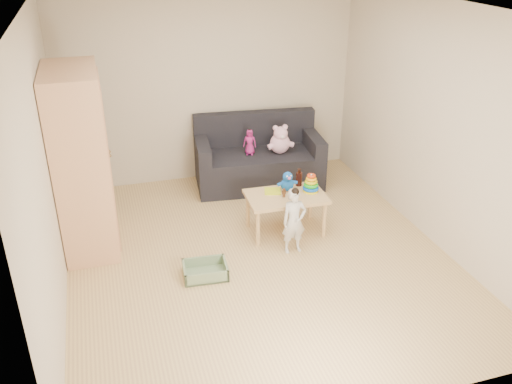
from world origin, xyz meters
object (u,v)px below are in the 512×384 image
object	(u,v)px
wardrobe	(81,161)
toddler	(294,222)
sofa	(259,168)
play_table	(285,213)

from	to	relation	value
wardrobe	toddler	size ratio (longest dim) A/B	2.71
sofa	play_table	xyz separation A→B (m)	(-0.08, -1.34, -0.00)
sofa	play_table	distance (m)	1.34
wardrobe	sofa	distance (m)	2.55
wardrobe	toddler	bearing A→B (deg)	-21.81
toddler	sofa	bearing A→B (deg)	83.63
toddler	play_table	bearing A→B (deg)	80.55
wardrobe	play_table	size ratio (longest dim) A/B	2.20
play_table	toddler	xyz separation A→B (m)	(-0.06, -0.43, 0.13)
toddler	wardrobe	bearing A→B (deg)	156.33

